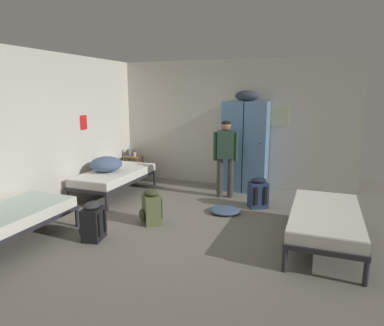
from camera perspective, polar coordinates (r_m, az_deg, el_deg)
The scene contains 15 objects.
ground_plane at distance 5.35m, azimuth -1.01°, elevation -10.54°, with size 8.36×8.36×0.00m, color slate.
room_backdrop at distance 6.73m, azimuth -7.06°, elevation 5.87°, with size 5.18×5.28×2.71m.
locker_bank at distance 7.16m, azimuth 8.88°, elevation 3.05°, with size 0.90×0.55×2.07m.
shelf_unit at distance 8.14m, azimuth -9.71°, elevation -0.41°, with size 0.38×0.30×0.57m.
bed_left_front at distance 5.19m, azimuth -28.92°, elevation -8.32°, with size 0.90×1.90×0.49m.
bed_left_rear at distance 7.06m, azimuth -12.70°, elevation -2.09°, with size 0.90×1.90×0.49m.
bed_right at distance 4.95m, azimuth 21.32°, elevation -8.53°, with size 0.90×1.90×0.49m.
bedding_heap at distance 6.96m, azimuth -14.08°, elevation -0.18°, with size 0.63×0.62×0.30m.
person_traveler at distance 6.62m, azimuth 5.62°, elevation 1.88°, with size 0.46×0.26×1.50m.
water_bottle at distance 8.14m, azimuth -10.21°, elevation 1.96°, with size 0.06×0.06×0.24m.
lotion_bottle at distance 8.02m, azimuth -9.49°, elevation 1.48°, with size 0.05×0.05×0.14m.
backpack_navy at distance 6.24m, azimuth 10.92°, elevation -4.97°, with size 0.40×0.41×0.55m.
backpack_black at distance 5.02m, azimuth -16.23°, elevation -9.38°, with size 0.37×0.36×0.55m.
backpack_olive at distance 5.44m, azimuth -6.89°, elevation -7.35°, with size 0.42×0.41×0.55m.
clothes_pile_denim at distance 5.95m, azimuth 5.45°, elevation -7.83°, with size 0.53×0.50×0.09m.
Camera 1 is at (1.85, -4.60, 2.02)m, focal length 32.02 mm.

